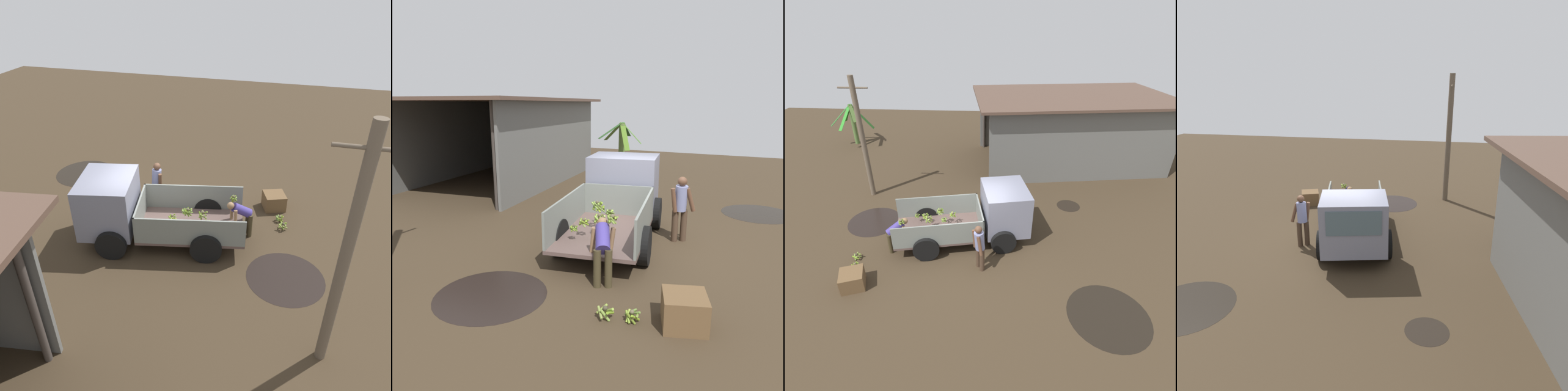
% 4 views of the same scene
% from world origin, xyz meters
% --- Properties ---
extents(ground, '(36.00, 36.00, 0.00)m').
position_xyz_m(ground, '(0.00, 0.00, 0.00)').
color(ground, '#3B2E1F').
extents(mud_patch_0, '(2.19, 2.19, 0.01)m').
position_xyz_m(mud_patch_0, '(3.92, -2.61, 0.00)').
color(mud_patch_0, black).
rests_on(mud_patch_0, ground).
extents(mud_patch_1, '(0.96, 0.96, 0.01)m').
position_xyz_m(mud_patch_1, '(3.87, 2.95, 0.00)').
color(mud_patch_1, black).
rests_on(mud_patch_1, ground).
extents(mud_patch_2, '(2.01, 2.01, 0.01)m').
position_xyz_m(mud_patch_2, '(-3.92, 1.27, 0.00)').
color(mud_patch_2, black).
rests_on(mud_patch_2, ground).
extents(cargo_truck, '(4.82, 2.79, 1.95)m').
position_xyz_m(cargo_truck, '(0.66, 0.69, 1.02)').
color(cargo_truck, brown).
rests_on(cargo_truck, ground).
extents(warehouse_shed, '(10.53, 7.35, 3.56)m').
position_xyz_m(warehouse_shed, '(4.95, 7.93, 2.55)').
color(warehouse_shed, slate).
rests_on(warehouse_shed, ground).
extents(utility_pole, '(1.16, 0.21, 5.09)m').
position_xyz_m(utility_pole, '(-4.76, 3.39, 2.59)').
color(utility_pole, brown).
rests_on(utility_pole, ground).
extents(banana_palm_0, '(2.31, 2.55, 2.27)m').
position_xyz_m(banana_palm_0, '(2.98, 14.22, 1.26)').
color(banana_palm_0, '#456132').
rests_on(banana_palm_0, ground).
extents(banana_palm_1, '(2.46, 2.19, 3.04)m').
position_xyz_m(banana_palm_1, '(9.88, 11.35, 1.67)').
color(banana_palm_1, '#4E6647').
rests_on(banana_palm_1, ground).
extents(banana_palm_2, '(2.33, 2.54, 2.46)m').
position_xyz_m(banana_palm_2, '(-8.15, 9.66, 1.37)').
color(banana_palm_2, '#537338').
rests_on(banana_palm_2, ground).
extents(person_foreground_visitor, '(0.48, 0.60, 1.64)m').
position_xyz_m(person_foreground_visitor, '(0.35, -1.02, 0.91)').
color(person_foreground_visitor, '#443123').
rests_on(person_foreground_visitor, ground).
extents(person_worker_loading, '(0.77, 0.65, 1.18)m').
position_xyz_m(person_worker_loading, '(-2.52, -0.27, 0.71)').
color(person_worker_loading, '#3C331F').
rests_on(person_worker_loading, ground).
extents(banana_bunch_on_ground_0, '(0.30, 0.29, 0.24)m').
position_xyz_m(banana_bunch_on_ground_0, '(-3.70, -0.87, 0.14)').
color(banana_bunch_on_ground_0, '#413A2A').
rests_on(banana_bunch_on_ground_0, ground).
extents(banana_bunch_on_ground_1, '(0.26, 0.27, 0.21)m').
position_xyz_m(banana_bunch_on_ground_1, '(-3.58, -1.28, 0.12)').
color(banana_bunch_on_ground_1, brown).
rests_on(banana_bunch_on_ground_1, ground).
extents(wooden_crate_0, '(0.85, 0.85, 0.52)m').
position_xyz_m(wooden_crate_0, '(-3.32, -2.02, 0.26)').
color(wooden_crate_0, brown).
rests_on(wooden_crate_0, ground).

